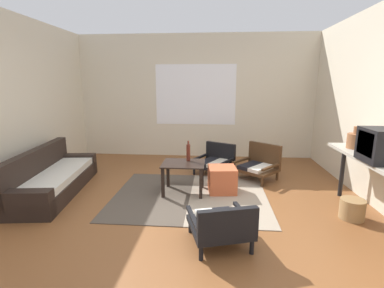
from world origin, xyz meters
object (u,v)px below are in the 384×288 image
at_px(console_shelf, 375,164).
at_px(armchair_by_window, 216,160).
at_px(clay_vase, 357,140).
at_px(glass_bottle, 188,152).
at_px(wicker_basket, 352,209).
at_px(armchair_corner, 259,163).
at_px(couch, 52,179).
at_px(armchair_striped_foreground, 221,224).
at_px(coffee_table, 183,169).
at_px(ottoman_orange, 222,180).

bearing_deg(console_shelf, armchair_by_window, 136.06).
relative_size(clay_vase, glass_bottle, 0.93).
relative_size(clay_vase, wicker_basket, 1.00).
bearing_deg(armchair_by_window, armchair_corner, -21.26).
height_order(armchair_by_window, wicker_basket, armchair_by_window).
xyz_separation_m(couch, armchair_striped_foreground, (2.55, -1.27, 0.02)).
height_order(couch, wicker_basket, couch).
height_order(armchair_by_window, armchair_striped_foreground, armchair_by_window).
relative_size(couch, console_shelf, 1.20).
bearing_deg(glass_bottle, console_shelf, -20.53).
relative_size(armchair_corner, wicker_basket, 2.90).
height_order(couch, armchair_by_window, couch).
distance_m(coffee_table, wicker_basket, 2.29).
xyz_separation_m(console_shelf, wicker_basket, (-0.17, 0.05, -0.59)).
height_order(armchair_striped_foreground, ottoman_orange, armchair_striped_foreground).
distance_m(glass_bottle, wicker_basket, 2.31).
bearing_deg(armchair_corner, couch, -164.17).
xyz_separation_m(armchair_striped_foreground, glass_bottle, (-0.48, 1.55, 0.37)).
height_order(clay_vase, glass_bottle, clay_vase).
xyz_separation_m(console_shelf, clay_vase, (-0.00, 0.49, 0.19)).
bearing_deg(console_shelf, armchair_corner, 126.35).
distance_m(clay_vase, glass_bottle, 2.32).
distance_m(armchair_by_window, ottoman_orange, 0.99).
xyz_separation_m(couch, armchair_by_window, (2.49, 1.21, 0.02)).
xyz_separation_m(armchair_corner, clay_vase, (1.10, -1.00, 0.63)).
xyz_separation_m(coffee_table, clay_vase, (2.34, -0.24, 0.53)).
xyz_separation_m(couch, wicker_basket, (4.18, -0.52, -0.09)).
bearing_deg(armchair_corner, clay_vase, -42.31).
height_order(couch, coffee_table, couch).
bearing_deg(console_shelf, armchair_striped_foreground, -158.89).
xyz_separation_m(armchair_striped_foreground, armchair_corner, (0.70, 2.18, 0.03)).
xyz_separation_m(ottoman_orange, wicker_basket, (1.59, -0.75, -0.07)).
xyz_separation_m(glass_bottle, wicker_basket, (2.11, -0.80, -0.48)).
distance_m(couch, clay_vase, 4.40).
xyz_separation_m(armchair_by_window, clay_vase, (1.85, -1.29, 0.67)).
height_order(armchair_by_window, armchair_corner, armchair_corner).
bearing_deg(clay_vase, armchair_by_window, 145.09).
bearing_deg(armchair_by_window, coffee_table, -114.70).
height_order(console_shelf, clay_vase, clay_vase).
relative_size(armchair_corner, glass_bottle, 2.69).
relative_size(glass_bottle, wicker_basket, 1.08).
bearing_deg(armchair_striped_foreground, glass_bottle, 107.40).
relative_size(armchair_by_window, ottoman_orange, 2.01).
distance_m(coffee_table, console_shelf, 2.47).
relative_size(couch, wicker_basket, 7.00).
height_order(armchair_striped_foreground, wicker_basket, armchair_striped_foreground).
xyz_separation_m(coffee_table, wicker_basket, (2.17, -0.68, -0.25)).
distance_m(clay_vase, wicker_basket, 0.91).
bearing_deg(clay_vase, console_shelf, -90.00).
relative_size(console_shelf, clay_vase, 5.84).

